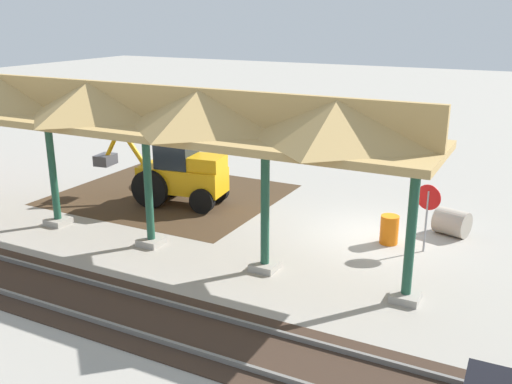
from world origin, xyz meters
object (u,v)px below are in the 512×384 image
Objects in this scene: stop_sign at (428,204)px; concrete_pipe at (452,222)px; traffic_barrel at (389,230)px; backhoe at (179,171)px.

stop_sign is 1.73× the size of concrete_pipe.
concrete_pipe is 1.33× the size of traffic_barrel.
stop_sign is 0.39× the size of backhoe.
concrete_pipe is (-9.52, -1.40, -0.84)m from backhoe.
stop_sign reaches higher than traffic_barrel.
concrete_pipe is at bearing -105.68° from stop_sign.
backhoe reaches higher than concrete_pipe.
backhoe is at bearing -1.63° from traffic_barrel.
stop_sign is at bearing 172.96° from traffic_barrel.
backhoe is at bearing 8.38° from concrete_pipe.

